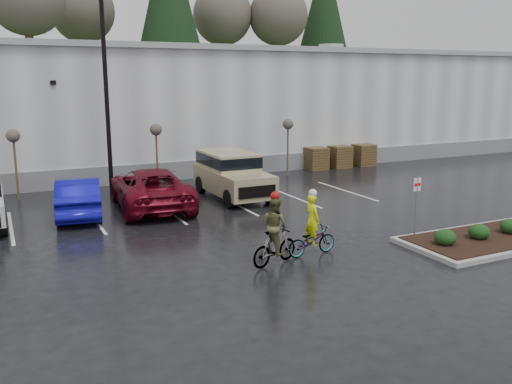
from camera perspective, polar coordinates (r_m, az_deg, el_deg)
name	(u,v)px	position (r m, az deg, el deg)	size (l,w,h in m)	color
ground	(322,258)	(16.88, 7.01, -6.94)	(120.00, 120.00, 0.00)	black
warehouse	(140,105)	(36.47, -12.08, 8.91)	(60.50, 15.50, 7.20)	#B3B5B8
wooded_ridge	(85,101)	(59.07, -17.53, 9.08)	(80.00, 25.00, 6.00)	#23411B
lamppost	(105,72)	(25.81, -15.60, 12.09)	(0.50, 1.00, 9.22)	black
sapling_west	(13,140)	(26.52, -24.18, 5.05)	(0.60, 0.60, 3.20)	#4A331D
sapling_mid	(156,133)	(27.48, -10.48, 6.11)	(0.60, 0.60, 3.20)	#4A331D
sapling_east	(288,127)	(30.33, 3.39, 6.83)	(0.60, 0.60, 3.20)	#4A331D
pallet_stack_a	(316,158)	(32.70, 6.32, 3.53)	(1.20, 1.20, 1.35)	#4A331D
pallet_stack_b	(339,157)	(33.63, 8.78, 3.69)	(1.20, 1.20, 1.35)	#4A331D
pallet_stack_c	(363,155)	(34.67, 11.24, 3.85)	(1.20, 1.20, 1.35)	#4A331D
curb_island	(510,236)	(20.73, 25.13, -4.20)	(8.00, 3.00, 0.15)	gray
mulch_bed	(510,233)	(20.71, 25.15, -3.95)	(7.60, 2.60, 0.04)	black
shrub_a	(445,237)	(18.46, 19.30, -4.54)	(0.70, 0.70, 0.52)	#143512
shrub_b	(479,232)	(19.53, 22.42, -3.89)	(0.70, 0.70, 0.52)	#143512
shrub_c	(510,226)	(20.65, 25.21, -3.30)	(0.70, 0.70, 0.52)	#143512
fire_lane_sign	(416,200)	(18.92, 16.52, -0.86)	(0.30, 0.05, 2.20)	gray
car_blue	(78,197)	(22.73, -18.21, -0.48)	(1.65, 4.73, 1.56)	#0F0E9A
car_red	(151,188)	(23.35, -11.02, 0.42)	(2.83, 6.15, 1.71)	maroon
suv_tan	(233,176)	(24.84, -2.42, 1.73)	(2.20, 5.10, 2.06)	tan
cyclist_hivis	(312,234)	(16.98, 5.90, -4.47)	(1.78, 0.76, 2.11)	#3F3F44
cyclist_olive	(275,238)	(16.01, 1.99, -4.85)	(1.78, 1.02, 2.22)	#3F3F44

